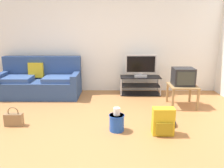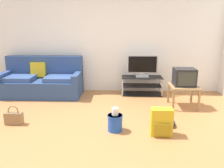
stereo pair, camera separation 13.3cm
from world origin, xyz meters
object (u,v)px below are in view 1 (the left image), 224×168
crt_tv (183,77)px  handbag (14,119)px  backpack (163,122)px  couch (40,82)px  tv_stand (140,85)px  sneakers_pair (166,122)px  side_table (182,88)px  cleaning_bucket (117,121)px  flat_tv (141,66)px

crt_tv → handbag: size_ratio=1.26×
crt_tv → handbag: (-3.14, -1.03, -0.51)m
crt_tv → backpack: size_ratio=0.98×
couch → tv_stand: 2.42m
backpack → handbag: backpack is taller
couch → sneakers_pair: 3.17m
side_table → tv_stand: bearing=132.9°
handbag → cleaning_bucket: size_ratio=0.86×
flat_tv → cleaning_bucket: 2.18m
tv_stand → handbag: (-2.35, -1.86, -0.10)m
cleaning_bucket → sneakers_pair: bearing=14.6°
flat_tv → side_table: size_ratio=1.30×
backpack → flat_tv: bearing=112.3°
crt_tv → flat_tv: bearing=134.2°
crt_tv → handbag: bearing=-161.8°
handbag → side_table: bearing=17.9°
side_table → sneakers_pair: bearing=-118.8°
backpack → sneakers_pair: (0.13, 0.35, -0.17)m
crt_tv → cleaning_bucket: 1.90m
side_table → cleaning_bucket: bearing=-139.2°
side_table → handbag: bearing=-162.1°
handbag → cleaning_bucket: (1.75, -0.18, 0.04)m
handbag → sneakers_pair: bearing=0.9°
backpack → crt_tv: bearing=82.6°
handbag → cleaning_bucket: cleaning_bucket is taller
side_table → crt_tv: 0.24m
tv_stand → flat_tv: bearing=-90.0°
sneakers_pair → handbag: bearing=-179.1°
flat_tv → handbag: flat_tv is taller
crt_tv → sneakers_pair: crt_tv is taller
flat_tv → cleaning_bucket: (-0.60, -2.02, -0.55)m
couch → side_table: couch is taller
handbag → sneakers_pair: (2.60, 0.04, -0.07)m
flat_tv → sneakers_pair: size_ratio=1.96×
cleaning_bucket → backpack: bearing=-9.8°
sneakers_pair → flat_tv: bearing=98.0°
crt_tv → cleaning_bucket: size_ratio=1.09×
couch → cleaning_bucket: size_ratio=4.84×
cleaning_bucket → sneakers_pair: size_ratio=1.05×
tv_stand → crt_tv: (0.79, -0.83, 0.41)m
couch → crt_tv: bearing=-12.2°
tv_stand → cleaning_bucket: bearing=-106.4°
couch → crt_tv: couch is taller
side_table → backpack: (-0.67, -1.32, -0.18)m
crt_tv → side_table: bearing=-90.0°
side_table → handbag: 3.31m
flat_tv → crt_tv: (0.79, -0.81, -0.07)m
couch → flat_tv: flat_tv is taller
tv_stand → side_table: size_ratio=1.74×
handbag → flat_tv: bearing=38.1°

